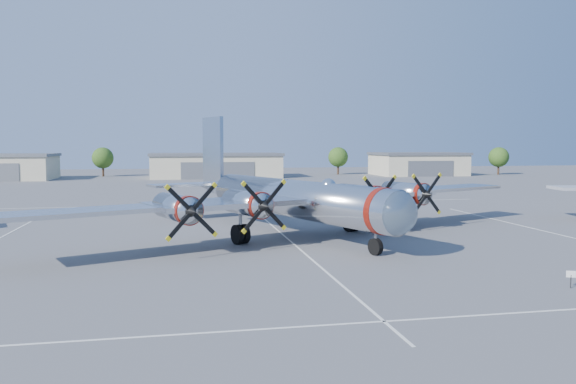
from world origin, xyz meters
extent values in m
plane|color=#565659|center=(0.00, 0.00, 0.00)|extent=(260.00, 260.00, 0.00)
cube|color=silver|center=(0.00, -5.00, 0.01)|extent=(0.15, 40.00, 0.01)
cube|color=silver|center=(22.00, -5.00, 0.01)|extent=(0.15, 40.00, 0.01)
cube|color=silver|center=(0.00, -22.00, 0.01)|extent=(60.00, 0.15, 0.01)
cube|color=silver|center=(0.00, 25.00, 0.01)|extent=(60.00, 0.15, 0.01)
cube|color=#BEB397|center=(0.00, 82.00, 2.40)|extent=(28.00, 14.00, 4.80)
cube|color=slate|center=(0.00, 82.00, 5.10)|extent=(28.60, 14.60, 0.60)
cube|color=slate|center=(0.00, 74.95, 1.80)|extent=(15.40, 0.20, 3.60)
cube|color=#BEB397|center=(48.00, 82.00, 2.40)|extent=(20.00, 14.00, 4.80)
cube|color=slate|center=(48.00, 82.00, 5.10)|extent=(20.60, 14.60, 0.60)
cube|color=slate|center=(48.00, 74.95, 1.80)|extent=(11.00, 0.20, 3.60)
cylinder|color=#382619|center=(-25.00, 90.00, 1.40)|extent=(0.50, 0.50, 2.80)
sphere|color=#254614|center=(-25.00, 90.00, 4.24)|extent=(4.80, 4.80, 4.80)
cylinder|color=#382619|center=(30.00, 88.00, 1.40)|extent=(0.50, 0.50, 2.80)
sphere|color=#254614|center=(30.00, 88.00, 4.24)|extent=(4.80, 4.80, 4.80)
cylinder|color=#382619|center=(68.00, 80.00, 1.40)|extent=(0.50, 0.50, 2.80)
sphere|color=#254614|center=(68.00, 80.00, 4.24)|extent=(4.80, 4.80, 4.80)
cylinder|color=black|center=(11.27, -18.70, 0.34)|extent=(0.05, 0.05, 0.68)
cube|color=white|center=(11.27, -18.70, 0.72)|extent=(0.45, 0.20, 0.34)
camera|label=1|loc=(-8.26, -43.41, 7.30)|focal=35.00mm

